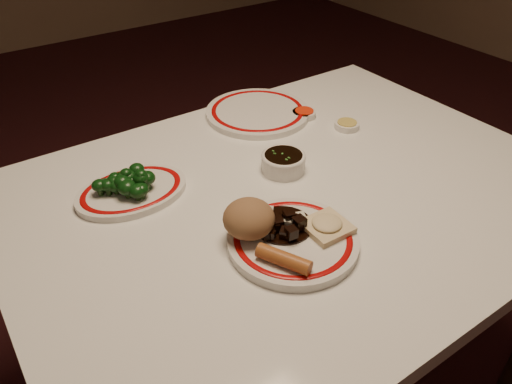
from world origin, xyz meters
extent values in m
cube|color=white|center=(0.00, 0.00, 0.73)|extent=(1.20, 0.90, 0.04)
cylinder|color=black|center=(-0.54, 0.39, 0.35)|extent=(0.06, 0.06, 0.71)
cylinder|color=black|center=(0.54, 0.39, 0.35)|extent=(0.06, 0.06, 0.71)
cylinder|color=silver|center=(-0.12, -0.14, 0.76)|extent=(0.30, 0.30, 0.02)
torus|color=#A20808|center=(-0.12, -0.14, 0.77)|extent=(0.26, 0.26, 0.00)
ellipsoid|color=#8E6543|center=(-0.18, -0.08, 0.80)|extent=(0.10, 0.10, 0.07)
cylinder|color=#A95E29|center=(-0.17, -0.19, 0.78)|extent=(0.07, 0.10, 0.03)
cube|color=beige|center=(-0.05, -0.16, 0.77)|extent=(0.08, 0.08, 0.01)
ellipsoid|color=beige|center=(-0.05, -0.16, 0.78)|extent=(0.06, 0.06, 0.02)
cylinder|color=black|center=(-0.11, -0.10, 0.77)|extent=(0.11, 0.11, 0.00)
cube|color=black|center=(-0.13, -0.13, 0.78)|extent=(0.03, 0.03, 0.02)
cube|color=black|center=(-0.09, -0.13, 0.78)|extent=(0.02, 0.02, 0.01)
cube|color=black|center=(-0.09, -0.12, 0.79)|extent=(0.02, 0.02, 0.02)
cube|color=black|center=(-0.15, -0.12, 0.78)|extent=(0.02, 0.02, 0.02)
cube|color=black|center=(-0.10, -0.11, 0.79)|extent=(0.03, 0.03, 0.02)
cube|color=black|center=(-0.13, -0.11, 0.78)|extent=(0.02, 0.02, 0.02)
cube|color=black|center=(-0.10, -0.11, 0.79)|extent=(0.02, 0.02, 0.02)
cube|color=black|center=(-0.15, -0.08, 0.79)|extent=(0.02, 0.02, 0.02)
cube|color=black|center=(-0.13, -0.11, 0.78)|extent=(0.02, 0.02, 0.02)
cube|color=black|center=(-0.12, -0.10, 0.78)|extent=(0.02, 0.02, 0.02)
cube|color=black|center=(-0.15, -0.10, 0.79)|extent=(0.02, 0.02, 0.02)
cube|color=black|center=(-0.12, -0.14, 0.79)|extent=(0.02, 0.02, 0.02)
cube|color=black|center=(-0.09, -0.13, 0.78)|extent=(0.02, 0.02, 0.02)
cube|color=black|center=(-0.15, -0.12, 0.78)|extent=(0.03, 0.03, 0.02)
cube|color=black|center=(-0.12, -0.08, 0.78)|extent=(0.02, 0.02, 0.01)
cube|color=black|center=(-0.10, -0.13, 0.79)|extent=(0.02, 0.02, 0.02)
cube|color=black|center=(-0.10, -0.13, 0.79)|extent=(0.02, 0.02, 0.02)
cube|color=black|center=(-0.12, -0.10, 0.78)|extent=(0.02, 0.02, 0.01)
cube|color=black|center=(-0.08, -0.11, 0.78)|extent=(0.02, 0.02, 0.01)
cube|color=beige|center=(-0.11, -0.11, 0.78)|extent=(0.02, 0.02, 0.01)
cube|color=beige|center=(-0.08, -0.12, 0.79)|extent=(0.02, 0.02, 0.01)
cube|color=beige|center=(-0.14, -0.08, 0.78)|extent=(0.02, 0.02, 0.01)
cube|color=beige|center=(-0.12, -0.07, 0.79)|extent=(0.02, 0.02, 0.01)
torus|color=#A20808|center=(-0.30, 0.18, 0.77)|extent=(0.22, 0.22, 0.00)
cylinder|color=#23471C|center=(-0.29, 0.18, 0.77)|extent=(0.01, 0.01, 0.01)
ellipsoid|color=#0D360F|center=(-0.29, 0.18, 0.79)|extent=(0.03, 0.03, 0.02)
cylinder|color=#23471C|center=(-0.36, 0.20, 0.77)|extent=(0.01, 0.01, 0.01)
ellipsoid|color=#0D360F|center=(-0.36, 0.20, 0.79)|extent=(0.03, 0.03, 0.03)
cylinder|color=#23471C|center=(-0.30, 0.17, 0.77)|extent=(0.01, 0.01, 0.01)
ellipsoid|color=#0D360F|center=(-0.30, 0.17, 0.78)|extent=(0.03, 0.03, 0.02)
cylinder|color=#23471C|center=(-0.34, 0.20, 0.77)|extent=(0.01, 0.01, 0.01)
ellipsoid|color=#0D360F|center=(-0.34, 0.20, 0.78)|extent=(0.03, 0.03, 0.02)
cylinder|color=#23471C|center=(-0.33, 0.18, 0.77)|extent=(0.01, 0.01, 0.01)
ellipsoid|color=#0D360F|center=(-0.33, 0.18, 0.79)|extent=(0.04, 0.04, 0.03)
cylinder|color=#23471C|center=(-0.31, 0.16, 0.77)|extent=(0.01, 0.01, 0.01)
ellipsoid|color=#0D360F|center=(-0.31, 0.16, 0.79)|extent=(0.03, 0.03, 0.02)
cylinder|color=#23471C|center=(-0.30, 0.17, 0.77)|extent=(0.01, 0.01, 0.01)
ellipsoid|color=#0D360F|center=(-0.30, 0.17, 0.79)|extent=(0.03, 0.03, 0.03)
cylinder|color=#23471C|center=(-0.30, 0.20, 0.77)|extent=(0.01, 0.01, 0.01)
ellipsoid|color=#0D360F|center=(-0.30, 0.20, 0.78)|extent=(0.03, 0.03, 0.03)
cylinder|color=#23471C|center=(-0.27, 0.16, 0.77)|extent=(0.01, 0.01, 0.01)
ellipsoid|color=#0D360F|center=(-0.27, 0.16, 0.79)|extent=(0.04, 0.04, 0.03)
cylinder|color=#23471C|center=(-0.31, 0.17, 0.77)|extent=(0.01, 0.01, 0.02)
ellipsoid|color=#0D360F|center=(-0.31, 0.17, 0.79)|extent=(0.03, 0.03, 0.03)
cylinder|color=#23471C|center=(-0.32, 0.19, 0.77)|extent=(0.01, 0.01, 0.01)
ellipsoid|color=#0D360F|center=(-0.32, 0.19, 0.78)|extent=(0.03, 0.03, 0.03)
cylinder|color=#23471C|center=(-0.29, 0.18, 0.77)|extent=(0.01, 0.01, 0.01)
ellipsoid|color=#0D360F|center=(-0.29, 0.18, 0.79)|extent=(0.03, 0.03, 0.03)
cylinder|color=#23471C|center=(-0.27, 0.18, 0.77)|extent=(0.01, 0.01, 0.01)
ellipsoid|color=#0D360F|center=(-0.27, 0.18, 0.79)|extent=(0.03, 0.03, 0.03)
cylinder|color=#23471C|center=(-0.33, 0.19, 0.77)|extent=(0.01, 0.01, 0.01)
ellipsoid|color=#0D360F|center=(-0.33, 0.19, 0.79)|extent=(0.04, 0.04, 0.03)
cylinder|color=#23471C|center=(-0.30, 0.18, 0.77)|extent=(0.01, 0.01, 0.02)
ellipsoid|color=#0D360F|center=(-0.30, 0.18, 0.79)|extent=(0.03, 0.03, 0.02)
cylinder|color=#23471C|center=(-0.28, 0.19, 0.77)|extent=(0.01, 0.01, 0.01)
ellipsoid|color=#0D360F|center=(-0.28, 0.19, 0.78)|extent=(0.03, 0.03, 0.03)
cylinder|color=#23471C|center=(-0.29, 0.14, 0.77)|extent=(0.01, 0.01, 0.01)
ellipsoid|color=#0D360F|center=(-0.29, 0.14, 0.79)|extent=(0.03, 0.03, 0.03)
cylinder|color=#23471C|center=(-0.30, 0.14, 0.77)|extent=(0.01, 0.01, 0.01)
ellipsoid|color=#0D360F|center=(-0.30, 0.14, 0.79)|extent=(0.03, 0.03, 0.03)
cylinder|color=#23471C|center=(-0.34, 0.19, 0.77)|extent=(0.01, 0.01, 0.01)
ellipsoid|color=#0D360F|center=(-0.34, 0.19, 0.79)|extent=(0.03, 0.03, 0.02)
cylinder|color=#23471C|center=(-0.31, 0.16, 0.77)|extent=(0.01, 0.01, 0.01)
ellipsoid|color=#0D360F|center=(-0.31, 0.16, 0.79)|extent=(0.04, 0.04, 0.03)
cylinder|color=#23471C|center=(-0.34, 0.20, 0.77)|extent=(0.01, 0.01, 0.01)
ellipsoid|color=#0D360F|center=(-0.34, 0.20, 0.78)|extent=(0.03, 0.03, 0.02)
ellipsoid|color=#0D360F|center=(-0.28, 0.19, 0.80)|extent=(0.03, 0.03, 0.03)
ellipsoid|color=#0D360F|center=(-0.28, 0.16, 0.80)|extent=(0.04, 0.04, 0.03)
ellipsoid|color=#0D360F|center=(-0.32, 0.19, 0.80)|extent=(0.03, 0.03, 0.02)
ellipsoid|color=#0D360F|center=(-0.30, 0.18, 0.80)|extent=(0.03, 0.03, 0.02)
ellipsoid|color=#0D360F|center=(-0.31, 0.19, 0.80)|extent=(0.02, 0.02, 0.02)
ellipsoid|color=#0D360F|center=(-0.28, 0.16, 0.80)|extent=(0.02, 0.02, 0.02)
ellipsoid|color=#0D360F|center=(-0.32, 0.17, 0.79)|extent=(0.03, 0.03, 0.03)
ellipsoid|color=#0D360F|center=(-0.30, 0.18, 0.80)|extent=(0.03, 0.03, 0.02)
ellipsoid|color=#0D360F|center=(-0.30, 0.18, 0.80)|extent=(0.02, 0.02, 0.02)
cylinder|color=silver|center=(0.02, 0.07, 0.77)|extent=(0.10, 0.10, 0.04)
cylinder|color=black|center=(0.02, 0.07, 0.79)|extent=(0.09, 0.09, 0.00)
cylinder|color=silver|center=(0.23, 0.25, 0.76)|extent=(0.06, 0.06, 0.02)
cylinder|color=red|center=(0.23, 0.25, 0.77)|extent=(0.05, 0.05, 0.00)
cylinder|color=silver|center=(0.28, 0.14, 0.76)|extent=(0.06, 0.06, 0.02)
cylinder|color=tan|center=(0.28, 0.14, 0.77)|extent=(0.05, 0.05, 0.00)
cylinder|color=silver|center=(0.13, 0.33, 0.76)|extent=(0.35, 0.35, 0.02)
torus|color=#A20808|center=(0.13, 0.33, 0.77)|extent=(0.30, 0.30, 0.00)
camera|label=1|loc=(-0.57, -0.67, 1.37)|focal=35.00mm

